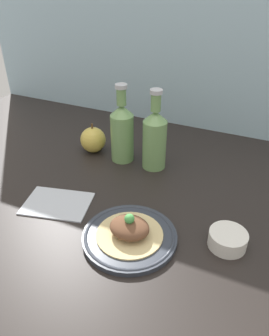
# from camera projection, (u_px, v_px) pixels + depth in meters

# --- Properties ---
(ground_plane) EXTENTS (1.80, 1.10, 0.04)m
(ground_plane) POSITION_uv_depth(u_px,v_px,m) (130.00, 203.00, 0.93)
(ground_plane) COLOR black
(wall_backsplash) EXTENTS (1.80, 0.03, 0.80)m
(wall_backsplash) POSITION_uv_depth(u_px,v_px,m) (195.00, 17.00, 1.11)
(wall_backsplash) COLOR #9EBCCC
(wall_backsplash) RESTS_ON ground_plane
(plate) EXTENTS (0.23, 0.23, 0.02)m
(plate) POSITION_uv_depth(u_px,v_px,m) (130.00, 236.00, 0.78)
(plate) COLOR #2D333D
(plate) RESTS_ON ground_plane
(plated_food) EXTENTS (0.16, 0.16, 0.06)m
(plated_food) POSITION_uv_depth(u_px,v_px,m) (130.00, 229.00, 0.76)
(plated_food) COLOR #D6BC7F
(plated_food) RESTS_ON plate
(cider_bottle_left) EXTENTS (0.07, 0.07, 0.25)m
(cider_bottle_left) POSITION_uv_depth(u_px,v_px,m) (122.00, 131.00, 1.04)
(cider_bottle_left) COLOR #729E5B
(cider_bottle_left) RESTS_ON ground_plane
(cider_bottle_right) EXTENTS (0.07, 0.07, 0.25)m
(cider_bottle_right) POSITION_uv_depth(u_px,v_px,m) (155.00, 138.00, 1.00)
(cider_bottle_right) COLOR #729E5B
(cider_bottle_right) RESTS_ON ground_plane
(apple) EXTENTS (0.09, 0.09, 0.10)m
(apple) POSITION_uv_depth(u_px,v_px,m) (93.00, 140.00, 1.12)
(apple) COLOR gold
(apple) RESTS_ON ground_plane
(napkin) EXTENTS (0.20, 0.16, 0.01)m
(napkin) POSITION_uv_depth(u_px,v_px,m) (57.00, 203.00, 0.89)
(napkin) COLOR #B7BCC6
(napkin) RESTS_ON ground_plane
(dipping_bowl) EXTENTS (0.09, 0.09, 0.04)m
(dipping_bowl) POSITION_uv_depth(u_px,v_px,m) (228.00, 239.00, 0.75)
(dipping_bowl) COLOR silver
(dipping_bowl) RESTS_ON ground_plane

